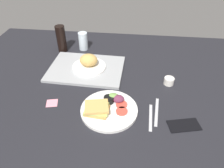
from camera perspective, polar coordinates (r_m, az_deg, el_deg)
ground_plane at (r=112.52cm, az=-1.19°, el=-3.07°), size 190.00×150.00×3.00cm
serving_tray at (r=129.53cm, az=-7.12°, el=4.20°), size 46.09×34.50×1.60cm
bread_plate_near at (r=127.34cm, az=-6.40°, el=5.74°), size 20.45×20.45×8.77cm
plate_with_salad at (r=100.88cm, az=-1.15°, el=-6.55°), size 27.74×27.74×5.40cm
drinking_glass at (r=150.20cm, az=-7.96°, el=11.64°), size 6.36×6.36×12.41cm
soda_bottle at (r=149.27cm, az=-13.81°, el=11.99°), size 6.40×6.40×18.38cm
espresso_cup at (r=120.79cm, az=15.41°, el=0.81°), size 5.60×5.60×4.00cm
fork at (r=100.34cm, az=10.61°, el=-8.95°), size 2.20×17.05×0.50cm
knife at (r=103.46cm, az=12.20°, el=-7.42°), size 3.26×19.05×0.50cm
cell_phone at (r=100.72cm, az=19.22°, el=-10.62°), size 15.69×10.38×0.80cm
sticky_note at (r=110.00cm, az=-16.23°, el=-5.05°), size 6.72×6.72×0.12cm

